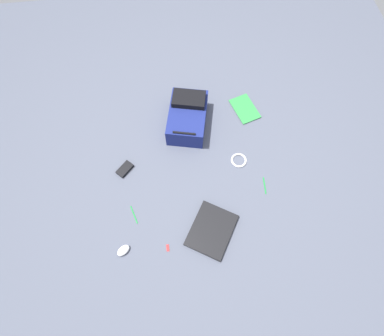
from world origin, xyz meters
The scene contains 10 objects.
ground_plane centered at (0.00, 0.00, 0.00)m, with size 4.19×4.19×0.00m, color #4C5160.
backpack centered at (-0.03, -0.43, 0.10)m, with size 0.38×0.49×0.23m.
laptop centered at (-0.08, 0.47, 0.02)m, with size 0.42×0.44×0.03m.
book_manual centered at (-0.52, -0.51, 0.01)m, with size 0.24×0.30×0.01m.
computer_mouse centered at (0.53, 0.54, 0.02)m, with size 0.06×0.09×0.04m, color silver.
cable_coil centered at (-0.38, -0.04, 0.01)m, with size 0.12×0.12×0.02m, color silver.
power_brick centered at (0.50, -0.08, 0.01)m, with size 0.07×0.13×0.03m, color black.
pen_black centered at (-0.53, 0.19, 0.00)m, with size 0.01×0.01×0.13m, color #198C33.
pen_blue centered at (0.45, 0.29, 0.00)m, with size 0.01×0.01×0.14m, color #198C33.
usb_stick centered at (0.23, 0.55, 0.00)m, with size 0.02×0.05×0.01m, color #B21919.
Camera 1 is at (0.12, 0.98, 2.19)m, focal length 29.39 mm.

